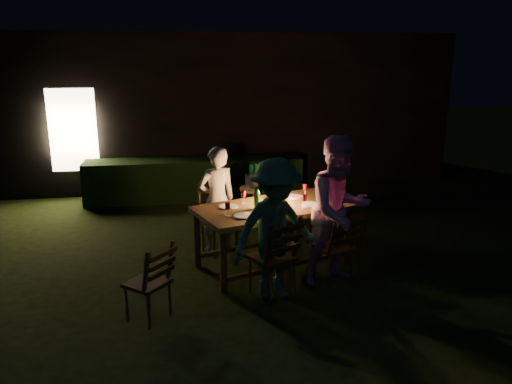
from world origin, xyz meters
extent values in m
plane|color=black|center=(0.00, 0.00, 0.00)|extent=(40.00, 40.00, 0.00)
cube|color=black|center=(0.00, 6.20, 1.60)|extent=(10.00, 4.00, 3.20)
cube|color=#FFE5B2|center=(-2.80, 4.21, 1.35)|extent=(0.90, 0.06, 1.60)
cube|color=black|center=(-0.50, 3.75, 0.40)|extent=(4.20, 0.70, 0.80)
cube|color=#492E18|center=(0.42, 0.31, 0.81)|extent=(2.24, 1.62, 0.07)
cube|color=#492E18|center=(-0.32, -0.38, 0.37)|extent=(0.08, 0.08, 0.74)
cube|color=#492E18|center=(-0.59, 0.40, 0.37)|extent=(0.08, 0.08, 0.74)
cube|color=#492E18|center=(1.43, 0.23, 0.37)|extent=(0.08, 0.08, 0.74)
cube|color=#492E18|center=(1.15, 1.01, 0.37)|extent=(0.08, 0.08, 0.74)
cube|color=#492E18|center=(0.24, -0.54, 0.47)|extent=(0.61, 0.60, 0.04)
cube|color=#492E18|center=(0.33, -0.72, 0.76)|extent=(0.48, 0.34, 0.54)
cube|color=#492E18|center=(1.09, -0.24, 0.43)|extent=(0.54, 0.52, 0.04)
cube|color=#492E18|center=(1.16, -0.41, 0.69)|extent=(0.44, 0.29, 0.49)
cube|color=#492E18|center=(-0.26, 0.87, 0.44)|extent=(0.57, 0.56, 0.04)
cube|color=#492E18|center=(-0.33, 1.04, 0.72)|extent=(0.46, 0.31, 0.51)
cube|color=#492E18|center=(0.69, 1.20, 0.47)|extent=(0.61, 0.60, 0.04)
cube|color=#492E18|center=(0.60, 1.38, 0.76)|extent=(0.48, 0.34, 0.54)
cube|color=#492E18|center=(1.60, 0.73, 0.46)|extent=(0.56, 0.57, 0.04)
cube|color=#492E18|center=(1.42, 0.66, 0.75)|extent=(0.30, 0.47, 0.53)
cube|color=#492E18|center=(-1.18, -0.88, 0.41)|extent=(0.56, 0.56, 0.04)
cube|color=#492E18|center=(-1.04, -1.00, 0.67)|extent=(0.37, 0.39, 0.48)
imported|color=beige|center=(-0.28, 0.94, 0.77)|extent=(0.65, 0.53, 1.54)
imported|color=#DA96D0|center=(1.11, -0.31, 0.93)|extent=(1.08, 0.96, 1.85)
imported|color=#376F53|center=(0.26, -0.61, 0.83)|extent=(1.22, 0.94, 1.66)
cube|color=white|center=(0.45, 0.38, 0.86)|extent=(0.15, 0.15, 0.03)
cube|color=white|center=(0.45, 0.38, 1.18)|extent=(0.16, 0.16, 0.03)
cylinder|color=#FF9E3F|center=(0.45, 0.38, 0.97)|extent=(0.09, 0.09, 0.18)
cylinder|color=white|center=(-0.17, 0.34, 0.85)|extent=(0.25, 0.25, 0.01)
cylinder|color=white|center=(-0.03, -0.08, 0.85)|extent=(0.25, 0.25, 0.01)
cylinder|color=white|center=(0.77, 0.67, 0.85)|extent=(0.25, 0.25, 0.01)
cylinder|color=white|center=(0.92, 0.26, 0.85)|extent=(0.25, 0.25, 0.01)
cylinder|color=#0F471E|center=(0.18, 0.23, 0.98)|extent=(0.07, 0.07, 0.28)
cube|color=red|center=(0.38, -0.04, 0.85)|extent=(0.18, 0.14, 0.01)
cube|color=red|center=(1.04, 0.21, 0.85)|extent=(0.18, 0.14, 0.01)
cube|color=black|center=(-0.07, -0.17, 0.84)|extent=(0.14, 0.07, 0.01)
cylinder|color=olive|center=(0.42, 1.97, 0.63)|extent=(0.48, 0.48, 0.04)
cylinder|color=olive|center=(0.42, 1.97, 0.31)|extent=(0.06, 0.06, 0.63)
cylinder|color=#A5A8AD|center=(0.42, 1.97, 0.76)|extent=(0.30, 0.30, 0.22)
cylinder|color=#0F471E|center=(0.37, 1.93, 0.81)|extent=(0.07, 0.07, 0.32)
cylinder|color=#0F471E|center=(0.47, 2.01, 0.81)|extent=(0.07, 0.07, 0.32)
camera|label=1|loc=(-0.79, -5.87, 2.76)|focal=35.00mm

